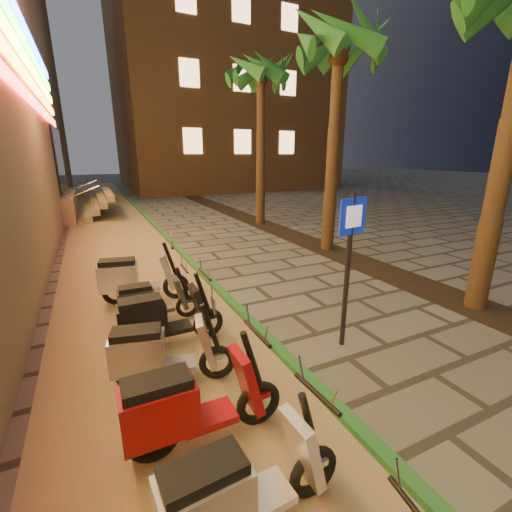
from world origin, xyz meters
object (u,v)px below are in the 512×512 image
scooter_4 (235,491)px  scooter_8 (149,302)px  scooter_9 (133,278)px  pedestrian_sign (349,251)px  scooter_6 (158,353)px  scooter_5 (186,406)px  scooter_7 (159,319)px

scooter_4 → scooter_8: scooter_4 is taller
scooter_4 → scooter_9: (-0.14, 5.26, 0.05)m
pedestrian_sign → scooter_6: pedestrian_sign is taller
pedestrian_sign → scooter_4: size_ratio=1.51×
scooter_4 → scooter_6: size_ratio=1.01×
scooter_4 → scooter_8: 4.14m
scooter_5 → scooter_4: bearing=-83.7°
scooter_6 → scooter_9: scooter_9 is taller
scooter_4 → pedestrian_sign: bearing=32.8°
scooter_5 → scooter_9: (-0.03, 4.21, 0.02)m
scooter_5 → scooter_9: bearing=90.4°
pedestrian_sign → scooter_8: size_ratio=1.71×
pedestrian_sign → scooter_5: size_ratio=1.43×
pedestrian_sign → scooter_8: (-2.75, 2.13, -1.17)m
scooter_4 → scooter_8: size_ratio=1.13×
pedestrian_sign → scooter_4: bearing=-152.8°
scooter_6 → scooter_9: size_ratio=0.90×
scooter_6 → scooter_7: scooter_7 is taller
scooter_8 → scooter_4: bearing=-88.9°
scooter_4 → scooter_6: bearing=91.2°
pedestrian_sign → scooter_6: 3.15m
scooter_7 → scooter_8: bearing=90.4°
scooter_6 → scooter_7: size_ratio=0.97×
scooter_9 → scooter_6: bearing=-79.8°
scooter_5 → scooter_6: scooter_5 is taller
scooter_6 → scooter_7: bearing=91.8°
scooter_6 → scooter_9: bearing=102.4°
scooter_4 → scooter_6: scooter_4 is taller
scooter_6 → scooter_5: bearing=-73.4°
scooter_8 → scooter_9: size_ratio=0.80×
scooter_6 → scooter_8: (0.18, 1.90, -0.05)m
scooter_4 → scooter_9: size_ratio=0.91×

